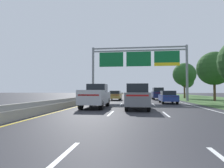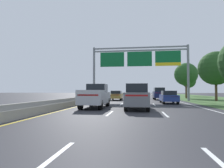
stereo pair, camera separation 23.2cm
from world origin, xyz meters
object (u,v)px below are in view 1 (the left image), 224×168
object	(u,v)px
roadside_tree_far	(184,74)
roadside_tree_distant	(187,81)
pickup_truck_silver	(96,96)
car_grey_centre_lane_suv	(137,96)
car_blue_right_lane_sedan	(168,97)
car_navy_right_lane_suv	(158,93)
car_gold_left_lane_sedan	(115,95)
overhead_sign_gantry	(139,62)
roadside_tree_mid	(214,68)

from	to	relation	value
roadside_tree_far	roadside_tree_distant	size ratio (longest dim) A/B	1.19
pickup_truck_silver	roadside_tree_far	xyz separation A→B (m)	(13.77, 24.22, 3.95)
pickup_truck_silver	roadside_tree_far	bearing A→B (deg)	-29.85
pickup_truck_silver	car_grey_centre_lane_suv	world-z (taller)	pickup_truck_silver
roadside_tree_far	roadside_tree_distant	xyz separation A→B (m)	(4.24, 14.63, -0.73)
car_grey_centre_lane_suv	roadside_tree_far	xyz separation A→B (m)	(9.97, 25.34, 3.92)
pickup_truck_silver	car_blue_right_lane_sedan	xyz separation A→B (m)	(7.59, 7.06, -0.26)
car_navy_right_lane_suv	car_gold_left_lane_sedan	bearing A→B (deg)	109.73
overhead_sign_gantry	car_gold_left_lane_sedan	size ratio (longest dim) A/B	3.42
overhead_sign_gantry	roadside_tree_far	xyz separation A→B (m)	(9.67, 11.28, -1.14)
roadside_tree_distant	roadside_tree_mid	bearing A→B (deg)	-95.32
pickup_truck_silver	roadside_tree_distant	size ratio (longest dim) A/B	0.87
car_navy_right_lane_suv	roadside_tree_mid	size ratio (longest dim) A/B	0.62
pickup_truck_silver	roadside_tree_distant	xyz separation A→B (m)	(18.01, 38.85, 3.21)
overhead_sign_gantry	car_navy_right_lane_suv	xyz separation A→B (m)	(3.36, 3.93, -5.07)
pickup_truck_silver	car_grey_centre_lane_suv	bearing A→B (deg)	-106.70
car_navy_right_lane_suv	roadside_tree_distant	distance (m)	24.59
car_grey_centre_lane_suv	roadside_tree_distant	distance (m)	42.54
overhead_sign_gantry	car_navy_right_lane_suv	distance (m)	7.24
car_grey_centre_lane_suv	roadside_tree_distant	bearing A→B (deg)	-19.03
car_navy_right_lane_suv	roadside_tree_far	xyz separation A→B (m)	(6.31, 7.35, 3.92)
car_grey_centre_lane_suv	roadside_tree_distant	world-z (taller)	roadside_tree_distant
overhead_sign_gantry	car_blue_right_lane_sedan	bearing A→B (deg)	-59.31
overhead_sign_gantry	car_grey_centre_lane_suv	bearing A→B (deg)	-91.23
car_grey_centre_lane_suv	car_gold_left_lane_sedan	xyz separation A→B (m)	(-3.54, 15.44, -0.28)
overhead_sign_gantry	car_gold_left_lane_sedan	xyz separation A→B (m)	(-3.84, 1.38, -5.35)
overhead_sign_gantry	roadside_tree_far	world-z (taller)	overhead_sign_gantry
overhead_sign_gantry	car_blue_right_lane_sedan	distance (m)	8.69
car_blue_right_lane_sedan	roadside_tree_mid	distance (m)	11.34
overhead_sign_gantry	roadside_tree_mid	xyz separation A→B (m)	(11.58, 0.87, -1.15)
roadside_tree_mid	roadside_tree_distant	world-z (taller)	roadside_tree_mid
car_blue_right_lane_sedan	car_navy_right_lane_suv	xyz separation A→B (m)	(-0.13, 9.81, 0.28)
roadside_tree_far	roadside_tree_distant	world-z (taller)	roadside_tree_far
overhead_sign_gantry	pickup_truck_silver	world-z (taller)	overhead_sign_gantry
car_blue_right_lane_sedan	roadside_tree_distant	world-z (taller)	roadside_tree_distant
car_gold_left_lane_sedan	car_navy_right_lane_suv	world-z (taller)	car_navy_right_lane_suv
roadside_tree_distant	car_gold_left_lane_sedan	bearing A→B (deg)	-125.89
roadside_tree_far	roadside_tree_mid	bearing A→B (deg)	-79.62
car_grey_centre_lane_suv	roadside_tree_mid	world-z (taller)	roadside_tree_mid
pickup_truck_silver	car_blue_right_lane_sedan	bearing A→B (deg)	-47.33
car_navy_right_lane_suv	roadside_tree_distant	size ratio (longest dim) A/B	0.76
car_blue_right_lane_sedan	roadside_tree_mid	xyz separation A→B (m)	(8.08, 6.75, 4.20)
car_grey_centre_lane_suv	roadside_tree_mid	size ratio (longest dim) A/B	0.62
roadside_tree_mid	car_grey_centre_lane_suv	bearing A→B (deg)	-128.51
roadside_tree_far	pickup_truck_silver	bearing A→B (deg)	-119.62
car_navy_right_lane_suv	overhead_sign_gantry	bearing A→B (deg)	139.67
car_grey_centre_lane_suv	car_gold_left_lane_sedan	world-z (taller)	car_grey_centre_lane_suv
pickup_truck_silver	car_navy_right_lane_suv	distance (m)	18.44
car_blue_right_lane_sedan	roadside_tree_far	world-z (taller)	roadside_tree_far
pickup_truck_silver	roadside_tree_mid	size ratio (longest dim) A/B	0.71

